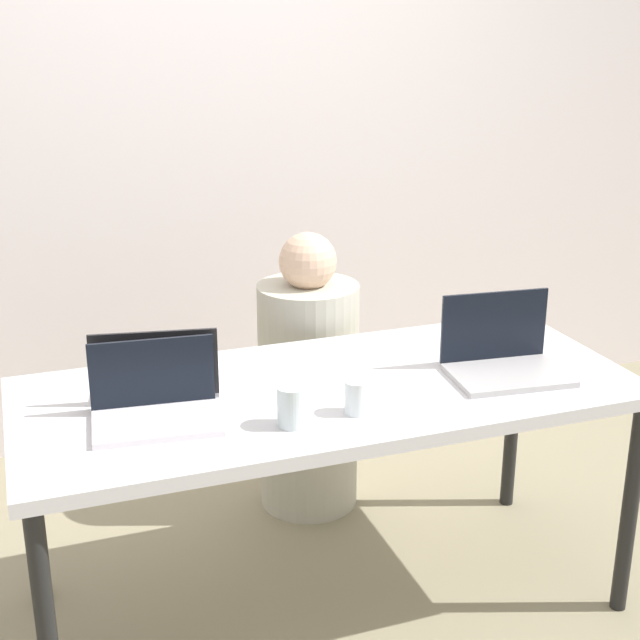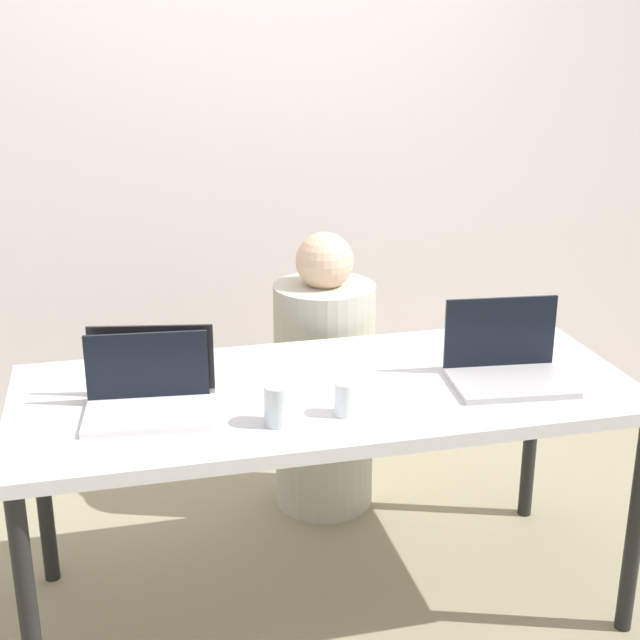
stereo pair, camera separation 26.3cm
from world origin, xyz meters
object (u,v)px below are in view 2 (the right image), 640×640
person_at_center (324,388)px  water_glass_center (346,401)px  laptop_back_left (156,371)px  laptop_front_left (147,398)px  laptop_front_right (507,365)px  water_glass_left (278,407)px

person_at_center → water_glass_center: person_at_center is taller
laptop_back_left → laptop_front_left: size_ratio=1.08×
laptop_front_right → water_glass_left: size_ratio=3.29×
laptop_front_left → water_glass_left: laptop_front_left is taller
laptop_front_right → person_at_center: bearing=124.4°
laptop_front_right → laptop_back_left: bearing=174.2°
laptop_front_left → water_glass_center: 0.54m
laptop_back_left → water_glass_center: laptop_back_left is taller
laptop_front_left → laptop_front_right: (1.05, -0.02, 0.01)m
laptop_back_left → water_glass_center: bearing=156.8°
laptop_back_left → laptop_front_right: laptop_front_right is taller
laptop_front_left → water_glass_center: bearing=-8.9°
person_at_center → laptop_front_right: bearing=118.1°
laptop_back_left → laptop_front_right: 1.04m
water_glass_center → person_at_center: bearing=80.2°
person_at_center → laptop_front_right: size_ratio=2.89×
laptop_back_left → water_glass_center: size_ratio=4.07×
laptop_front_right → water_glass_left: (-0.72, -0.13, -0.00)m
laptop_front_right → laptop_front_left: bearing=-175.3°
person_at_center → laptop_front_right: (0.38, -0.70, 0.33)m
water_glass_center → laptop_front_left: bearing=165.4°
laptop_front_right → water_glass_center: bearing=-161.7°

